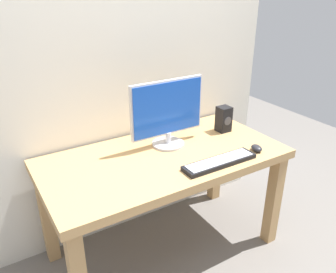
{
  "coord_description": "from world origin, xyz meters",
  "views": [
    {
      "loc": [
        -0.98,
        -1.63,
        1.75
      ],
      "look_at": [
        0.03,
        0.0,
        0.87
      ],
      "focal_mm": 36.79,
      "sensor_mm": 36.0,
      "label": 1
    }
  ],
  "objects_px": {
    "keyboard_primary": "(220,162)",
    "mouse": "(257,148)",
    "speaker_right": "(224,119)",
    "desk": "(164,170)",
    "monitor": "(167,113)"
  },
  "relations": [
    {
      "from": "monitor",
      "to": "speaker_right",
      "type": "xyz_separation_m",
      "value": [
        0.46,
        -0.02,
        -0.13
      ]
    },
    {
      "from": "mouse",
      "to": "keyboard_primary",
      "type": "bearing_deg",
      "value": -162.74
    },
    {
      "from": "monitor",
      "to": "keyboard_primary",
      "type": "relative_size",
      "value": 1.08
    },
    {
      "from": "keyboard_primary",
      "to": "mouse",
      "type": "height_order",
      "value": "mouse"
    },
    {
      "from": "keyboard_primary",
      "to": "speaker_right",
      "type": "bearing_deg",
      "value": 47.9
    },
    {
      "from": "desk",
      "to": "keyboard_primary",
      "type": "bearing_deg",
      "value": -50.87
    },
    {
      "from": "speaker_right",
      "to": "mouse",
      "type": "bearing_deg",
      "value": -93.83
    },
    {
      "from": "desk",
      "to": "monitor",
      "type": "xyz_separation_m",
      "value": [
        0.1,
        0.12,
        0.33
      ]
    },
    {
      "from": "mouse",
      "to": "speaker_right",
      "type": "bearing_deg",
      "value": 101.36
    },
    {
      "from": "desk",
      "to": "mouse",
      "type": "height_order",
      "value": "mouse"
    },
    {
      "from": "keyboard_primary",
      "to": "speaker_right",
      "type": "xyz_separation_m",
      "value": [
        0.33,
        0.37,
        0.08
      ]
    },
    {
      "from": "monitor",
      "to": "keyboard_primary",
      "type": "bearing_deg",
      "value": -72.5
    },
    {
      "from": "desk",
      "to": "monitor",
      "type": "bearing_deg",
      "value": 50.45
    },
    {
      "from": "monitor",
      "to": "desk",
      "type": "bearing_deg",
      "value": -129.55
    },
    {
      "from": "keyboard_primary",
      "to": "mouse",
      "type": "bearing_deg",
      "value": 2.07
    }
  ]
}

